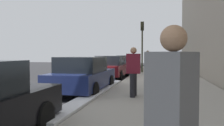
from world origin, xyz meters
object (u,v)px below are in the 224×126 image
(pedestrian_black_coat, at_px, (156,59))
(rolling_suitcase, at_px, (149,66))
(pedestrian_grey_coat, at_px, (173,121))
(parked_car_charcoal, at_px, (127,63))
(pedestrian_burgundy_coat, at_px, (133,70))
(parked_car_navy, at_px, (83,75))
(pedestrian_brown_coat, at_px, (148,59))
(pedestrian_olive_coat, at_px, (176,59))
(traffic_light_pole, at_px, (142,38))
(parked_car_maroon, at_px, (112,67))

(pedestrian_black_coat, relative_size, rolling_suitcase, 1.91)
(pedestrian_black_coat, bearing_deg, pedestrian_grey_coat, -178.61)
(parked_car_charcoal, relative_size, pedestrian_burgundy_coat, 2.73)
(pedestrian_grey_coat, distance_m, pedestrian_burgundy_coat, 5.96)
(parked_car_navy, bearing_deg, pedestrian_burgundy_coat, -115.97)
(parked_car_navy, xyz_separation_m, pedestrian_grey_coat, (-6.95, -3.25, 0.31))
(parked_car_navy, distance_m, pedestrian_black_coat, 16.56)
(pedestrian_burgundy_coat, bearing_deg, pedestrian_brown_coat, 1.23)
(pedestrian_olive_coat, distance_m, traffic_light_pole, 7.03)
(parked_car_maroon, xyz_separation_m, pedestrian_olive_coat, (9.65, -4.79, 0.34))
(parked_car_maroon, relative_size, pedestrian_grey_coat, 2.58)
(pedestrian_black_coat, bearing_deg, parked_car_maroon, 165.03)
(parked_car_maroon, height_order, pedestrian_brown_coat, pedestrian_brown_coat)
(parked_car_charcoal, relative_size, rolling_suitcase, 5.12)
(pedestrian_grey_coat, distance_m, traffic_light_pole, 16.66)
(pedestrian_burgundy_coat, bearing_deg, pedestrian_black_coat, -1.52)
(parked_car_navy, xyz_separation_m, parked_car_maroon, (5.95, 0.09, 0.00))
(rolling_suitcase, bearing_deg, parked_car_maroon, 164.14)
(parked_car_maroon, distance_m, traffic_light_pole, 4.54)
(parked_car_charcoal, distance_m, pedestrian_brown_coat, 2.06)
(pedestrian_burgundy_coat, bearing_deg, parked_car_navy, 64.03)
(pedestrian_grey_coat, bearing_deg, pedestrian_brown_coat, 3.79)
(parked_car_charcoal, relative_size, pedestrian_olive_coat, 2.65)
(parked_car_charcoal, height_order, pedestrian_grey_coat, pedestrian_grey_coat)
(pedestrian_burgundy_coat, xyz_separation_m, rolling_suitcase, (14.58, 0.17, -0.63))
(parked_car_charcoal, relative_size, pedestrian_black_coat, 2.68)
(parked_car_maroon, xyz_separation_m, parked_car_charcoal, (6.36, -0.15, 0.00))
(parked_car_maroon, distance_m, pedestrian_brown_coat, 7.46)
(parked_car_maroon, distance_m, pedestrian_black_coat, 10.75)
(parked_car_navy, relative_size, pedestrian_olive_coat, 2.34)
(pedestrian_burgundy_coat, height_order, traffic_light_pole, traffic_light_pole)
(parked_car_charcoal, bearing_deg, parked_car_navy, 179.71)
(pedestrian_black_coat, height_order, traffic_light_pole, traffic_light_pole)
(pedestrian_olive_coat, height_order, traffic_light_pole, traffic_light_pole)
(pedestrian_brown_coat, height_order, pedestrian_burgundy_coat, pedestrian_brown_coat)
(pedestrian_brown_coat, relative_size, rolling_suitcase, 2.00)
(pedestrian_black_coat, xyz_separation_m, pedestrian_grey_coat, (-23.29, -0.56, -0.02))
(parked_car_maroon, bearing_deg, pedestrian_brown_coat, -15.65)
(traffic_light_pole, bearing_deg, parked_car_maroon, 153.71)
(pedestrian_black_coat, distance_m, pedestrian_grey_coat, 23.29)
(pedestrian_grey_coat, bearing_deg, traffic_light_pole, 5.45)
(pedestrian_black_coat, distance_m, pedestrian_burgundy_coat, 17.43)
(pedestrian_brown_coat, distance_m, pedestrian_burgundy_coat, 14.22)
(parked_car_navy, distance_m, pedestrian_grey_coat, 7.68)
(parked_car_charcoal, height_order, pedestrian_brown_coat, pedestrian_brown_coat)
(parked_car_charcoal, bearing_deg, parked_car_maroon, 178.63)
(pedestrian_brown_coat, distance_m, traffic_light_pole, 4.03)
(parked_car_maroon, bearing_deg, rolling_suitcase, -15.86)
(pedestrian_brown_coat, bearing_deg, parked_car_navy, 171.68)
(parked_car_navy, relative_size, pedestrian_grey_coat, 2.41)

